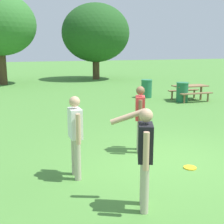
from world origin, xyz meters
TOP-DOWN VIEW (x-y plane):
  - ground_plane at (0.00, 0.00)m, footprint 120.00×120.00m
  - person_thrower at (-0.36, 0.78)m, footprint 0.37×0.55m
  - person_catcher at (-1.60, -1.61)m, footprint 0.58×0.80m
  - person_bystander at (-2.25, -0.06)m, footprint 0.24×0.61m
  - frisbee at (0.12, -0.62)m, footprint 0.28×0.28m
  - picnic_table_near at (5.55, 6.30)m, footprint 1.82×1.57m
  - trash_can_beside_table at (4.95, 6.12)m, footprint 0.59×0.59m
  - trash_can_further_along at (4.03, 7.98)m, footprint 0.59×0.59m
  - tree_far_right at (5.03, 18.33)m, footprint 5.70×5.70m

SIDE VIEW (x-z plane):
  - ground_plane at x=0.00m, z-range 0.00..0.00m
  - frisbee at x=0.12m, z-range 0.00..0.03m
  - trash_can_beside_table at x=4.95m, z-range 0.00..0.96m
  - trash_can_further_along at x=4.03m, z-range 0.00..0.96m
  - picnic_table_near at x=5.55m, z-range 0.18..0.95m
  - person_thrower at x=-0.36m, z-range 0.12..1.76m
  - person_bystander at x=-2.25m, z-range 0.12..1.76m
  - person_catcher at x=-1.60m, z-range 0.14..1.78m
  - tree_far_right at x=5.03m, z-range 0.72..7.03m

